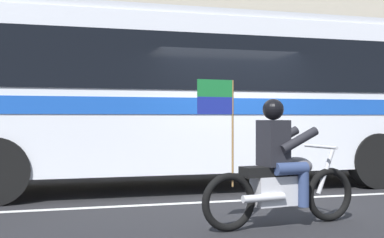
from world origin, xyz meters
name	(u,v)px	position (x,y,z in m)	size (l,w,h in m)	color
ground_plane	(231,195)	(0.00, 0.00, 0.00)	(60.00, 60.00, 0.00)	black
sidewalk_curb	(167,163)	(0.00, 5.10, 0.07)	(28.00, 3.80, 0.15)	#B7B2A8
lane_center_stripe	(243,200)	(0.00, -0.60, 0.00)	(26.60, 0.14, 0.01)	silver
transit_bus	(198,89)	(-0.25, 1.19, 1.88)	(11.47, 2.65, 3.22)	silver
motorcycle_with_rider	(280,172)	(-0.24, -2.45, 0.67)	(2.18, 0.68, 1.78)	black
fire_hydrant	(194,150)	(0.38, 3.76, 0.52)	(0.22, 0.30, 0.75)	#4C8C3F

